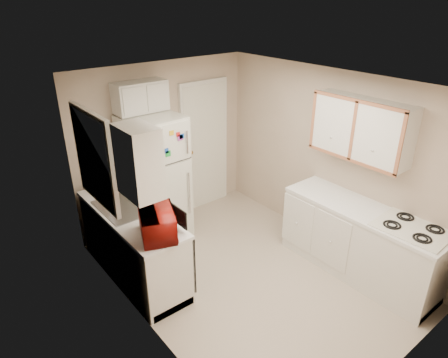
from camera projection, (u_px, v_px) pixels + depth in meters
floor at (249, 274)px, 5.06m from camera, size 3.80×3.80×0.00m
ceiling at (255, 84)px, 4.03m from camera, size 3.80×3.80×0.00m
wall_left at (141, 231)px, 3.75m from camera, size 3.80×3.80×0.00m
wall_right at (329, 160)px, 5.34m from camera, size 3.80×3.80×0.00m
wall_back at (165, 144)px, 5.89m from camera, size 2.80×2.80×0.00m
wall_front at (411, 272)px, 3.21m from camera, size 2.80×2.80×0.00m
left_counter at (134, 244)px, 4.88m from camera, size 0.60×1.80×0.90m
dishwasher at (180, 255)px, 4.60m from camera, size 0.03×0.58×0.72m
sink at (124, 210)px, 4.81m from camera, size 0.54×0.74×0.16m
microwave at (158, 223)px, 4.17m from camera, size 0.59×0.47×0.35m
soap_bottle at (99, 184)px, 5.13m from camera, size 0.09×0.10×0.18m
window_blinds at (95, 158)px, 4.34m from camera, size 0.10×0.98×1.08m
upper_cabinet_left at (139, 162)px, 3.74m from camera, size 0.30×0.45×0.70m
refrigerator at (156, 179)px, 5.52m from camera, size 0.76×0.74×1.79m
cabinet_over_fridge at (140, 97)px, 5.21m from camera, size 0.70×0.30×0.40m
interior_door at (205, 146)px, 6.33m from camera, size 0.86×0.06×2.08m
right_counter at (359, 241)px, 4.92m from camera, size 0.60×2.00×0.90m
stove at (405, 262)px, 4.54m from camera, size 0.65×0.78×0.91m
upper_cabinet_right at (361, 128)px, 4.64m from camera, size 0.30×1.20×0.70m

